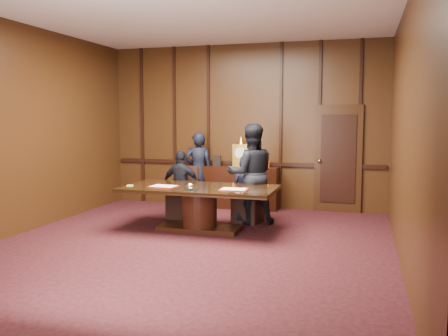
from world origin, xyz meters
name	(u,v)px	position (x,y,z in m)	size (l,w,h in m)	color
room	(193,132)	(0.07, 0.14, 1.72)	(7.00, 7.04, 3.50)	black
sideboard	(241,186)	(0.00, 3.26, 0.49)	(1.60, 0.45, 1.54)	black
conference_table	(199,201)	(-0.18, 1.10, 0.51)	(2.62, 1.32, 0.76)	black
folder_left	(164,186)	(-0.77, 0.92, 0.77)	(0.49, 0.37, 0.02)	#9C170E
folder_right	(234,189)	(0.47, 0.93, 0.77)	(0.48, 0.36, 0.02)	#9C170E
inkstand	(190,187)	(-0.18, 0.65, 0.81)	(0.20, 0.14, 0.12)	white
notepad	(130,186)	(-1.37, 0.85, 0.77)	(0.10, 0.07, 0.01)	#F6EF78
chair_left	(183,203)	(-0.83, 1.98, 0.29)	(0.53, 0.53, 0.99)	black
chair_right	(248,206)	(0.47, 1.98, 0.29)	(0.56, 0.56, 0.99)	black
signatory_left	(181,185)	(-0.83, 1.90, 0.66)	(0.77, 0.32, 1.32)	black
signatory_right	(247,189)	(0.47, 1.90, 0.63)	(0.62, 0.40, 1.27)	black
witness_left	(198,170)	(-0.91, 3.10, 0.81)	(0.59, 0.39, 1.63)	black
witness_right	(251,174)	(0.54, 1.89, 0.91)	(0.89, 0.69, 1.83)	black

